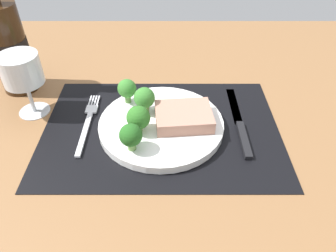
# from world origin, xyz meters

# --- Properties ---
(ground_plane) EXTENTS (1.40, 1.10, 0.03)m
(ground_plane) POSITION_xyz_m (0.00, 0.00, -0.01)
(ground_plane) COLOR brown
(placemat) EXTENTS (0.47, 0.33, 0.00)m
(placemat) POSITION_xyz_m (0.00, 0.00, 0.00)
(placemat) COLOR black
(placemat) RESTS_ON ground_plane
(plate) EXTENTS (0.25, 0.25, 0.02)m
(plate) POSITION_xyz_m (0.00, 0.00, 0.01)
(plate) COLOR white
(plate) RESTS_ON placemat
(steak) EXTENTS (0.12, 0.10, 0.03)m
(steak) POSITION_xyz_m (0.04, -0.00, 0.03)
(steak) COLOR tan
(steak) RESTS_ON plate
(broccoli_back_left) EXTENTS (0.04, 0.04, 0.05)m
(broccoli_back_left) POSITION_xyz_m (-0.07, 0.07, 0.05)
(broccoli_back_left) COLOR #5B8942
(broccoli_back_left) RESTS_ON plate
(broccoli_center) EXTENTS (0.04, 0.04, 0.06)m
(broccoli_center) POSITION_xyz_m (-0.04, -0.03, 0.05)
(broccoli_center) COLOR #6B994C
(broccoli_center) RESTS_ON plate
(broccoli_near_steak) EXTENTS (0.04, 0.04, 0.05)m
(broccoli_near_steak) POSITION_xyz_m (-0.05, -0.08, 0.05)
(broccoli_near_steak) COLOR #6B994C
(broccoli_near_steak) RESTS_ON plate
(broccoli_front_edge) EXTENTS (0.04, 0.04, 0.06)m
(broccoli_front_edge) POSITION_xyz_m (-0.03, 0.03, 0.05)
(broccoli_front_edge) COLOR #6B994C
(broccoli_front_edge) RESTS_ON plate
(fork) EXTENTS (0.02, 0.19, 0.01)m
(fork) POSITION_xyz_m (-0.15, 0.01, 0.01)
(fork) COLOR silver
(fork) RESTS_ON placemat
(knife) EXTENTS (0.02, 0.23, 0.01)m
(knife) POSITION_xyz_m (0.16, 0.01, 0.01)
(knife) COLOR black
(knife) RESTS_ON placemat
(wine_bottle) EXTENTS (0.08, 0.08, 0.29)m
(wine_bottle) POSITION_xyz_m (-0.33, 0.15, 0.10)
(wine_bottle) COLOR #331E0F
(wine_bottle) RESTS_ON ground_plane
(wine_glass) EXTENTS (0.08, 0.08, 0.13)m
(wine_glass) POSITION_xyz_m (-0.27, 0.06, 0.10)
(wine_glass) COLOR silver
(wine_glass) RESTS_ON ground_plane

